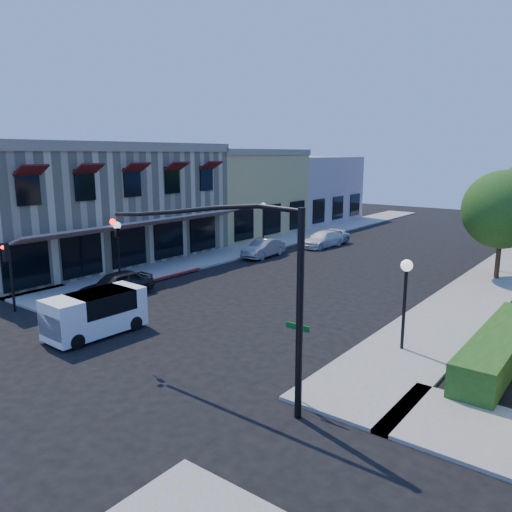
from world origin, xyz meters
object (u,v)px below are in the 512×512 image
Objects in this scene: white_van at (94,311)px; parked_car_d at (327,238)px; lamppost_left_far at (263,213)px; lamppost_left_near at (118,236)px; parked_car_c at (322,239)px; signal_mast_arm at (239,268)px; street_tree_a at (503,210)px; parked_car_b at (263,248)px; secondary_signal at (8,264)px; lamppost_right_far at (502,230)px; street_name_sign at (297,350)px; lamppost_right_near at (406,282)px; parked_car_a at (117,284)px.

white_van is 24.20m from parked_car_d.
lamppost_left_far is 21.07m from white_van.
lamppost_left_near is 17.53m from parked_car_c.
white_van is (-8.10, 0.46, -3.06)m from signal_mast_arm.
street_tree_a is 20.71m from signal_mast_arm.
signal_mast_arm is at bearing -58.71° from parked_car_b.
secondary_signal is at bearing -85.66° from lamppost_left_near.
lamppost_left_near is (-17.30, -14.00, -1.46)m from street_tree_a.
lamppost_left_far and lamppost_right_far have the same top height.
secondary_signal is 20.60m from lamppost_left_far.
parked_car_b reaches higher than parked_car_d.
lamppost_right_far is 13.50m from parked_car_c.
parked_car_d is at bearing 82.92° from secondary_signal.
secondary_signal is 15.53m from street_name_sign.
street_name_sign is 0.70× the size of lamppost_left_far.
lamppost_right_near is 21.69m from parked_car_c.
lamppost_right_near is 12.44m from white_van.
secondary_signal is at bearing -158.22° from lamppost_right_near.
street_tree_a reaches higher than parked_car_b.
lamppost_left_near is 1.00× the size of lamppost_left_far.
lamppost_left_near reaches higher than parked_car_a.
lamppost_left_far is (-14.36, 20.50, -1.35)m from signal_mast_arm.
street_tree_a is 1.64× the size of parked_car_b.
parked_car_a is at bearing -40.09° from lamppost_left_near.
signal_mast_arm is 7.15m from lamppost_right_near.
lamppost_left_far is 16.31m from parked_car_a.
secondary_signal is at bearing -179.63° from signal_mast_arm.
lamppost_left_far reaches higher than parked_car_c.
lamppost_right_near is 0.90× the size of parked_car_a.
secondary_signal is 1.33× the size of street_name_sign.
lamppost_right_far is at bearing 6.71° from lamppost_left_far.
secondary_signal is 17.77m from lamppost_right_near.
secondary_signal is 0.76× the size of parked_car_d.
signal_mast_arm is 2.24× the size of lamppost_right_near.
signal_mast_arm reaches higher than lamppost_left_near.
lamppost_left_near reaches higher than secondary_signal.
lamppost_right_far is at bearing 53.86° from secondary_signal.
lamppost_left_near is at bearing 155.63° from signal_mast_arm.
signal_mast_arm is 2.24× the size of lamppost_left_near.
lamppost_left_near is 1.00× the size of lamppost_right_near.
parked_car_c is (-13.30, 17.00, -2.11)m from lamppost_right_near.
secondary_signal reaches higher than parked_car_c.
street_tree_a is 14.38m from parked_car_c.
lamppost_left_near and lamppost_right_near have the same top height.
lamppost_right_far is 13.76m from parked_car_d.
signal_mast_arm reaches higher than lamppost_right_near.
lamppost_right_far is (1.00, 21.80, 1.04)m from street_name_sign.
lamppost_right_far is (17.00, 2.00, 0.00)m from lamppost_left_far.
parked_car_d is at bearing 113.79° from signal_mast_arm.
lamppost_right_far is at bearing 98.53° from street_tree_a.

